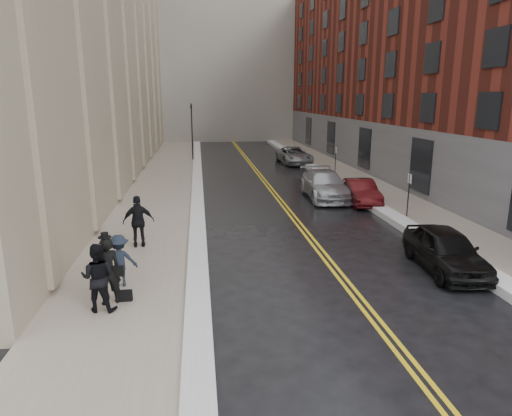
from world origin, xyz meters
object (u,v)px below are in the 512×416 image
object	(u,v)px
car_silver_near	(325,185)
pedestrian_main	(107,271)
car_black	(446,250)
pedestrian_c	(139,221)
pedestrian_a	(98,277)
pedestrian_b	(119,261)
car_maroon	(361,192)
car_silver_far	(294,155)

from	to	relation	value
car_silver_near	pedestrian_main	bearing A→B (deg)	-125.15
car_black	pedestrian_c	bearing A→B (deg)	166.65
pedestrian_main	pedestrian_a	bearing A→B (deg)	44.08
pedestrian_main	pedestrian_a	xyz separation A→B (m)	(-0.18, -0.39, -0.02)
pedestrian_a	pedestrian_b	xyz separation A→B (m)	(0.29, 1.62, -0.14)
pedestrian_a	pedestrian_c	bearing A→B (deg)	-85.38
car_black	car_maroon	world-z (taller)	car_black
car_maroon	car_silver_near	xyz separation A→B (m)	(-1.60, 1.64, 0.12)
car_silver_far	car_maroon	bearing A→B (deg)	-90.90
pedestrian_main	pedestrian_a	size ratio (longest dim) A/B	1.02
car_maroon	pedestrian_main	xyz separation A→B (m)	(-11.46, -11.59, 0.45)
pedestrian_b	pedestrian_c	world-z (taller)	pedestrian_c
car_silver_far	car_black	bearing A→B (deg)	-92.92
car_silver_near	car_silver_far	xyz separation A→B (m)	(1.13, 14.05, -0.05)
pedestrian_c	pedestrian_a	bearing A→B (deg)	77.88
pedestrian_main	pedestrian_b	xyz separation A→B (m)	(0.11, 1.23, -0.16)
car_silver_far	pedestrian_c	xyz separation A→B (m)	(-10.75, -22.26, 0.41)
car_maroon	pedestrian_main	bearing A→B (deg)	-130.55
car_maroon	pedestrian_b	xyz separation A→B (m)	(-11.34, -10.35, 0.29)
car_silver_near	pedestrian_c	size ratio (longest dim) A/B	2.72
car_silver_near	pedestrian_b	size ratio (longest dim) A/B	3.37
car_black	pedestrian_a	bearing A→B (deg)	-165.28
car_maroon	pedestrian_b	distance (m)	15.36
car_silver_near	pedestrian_main	size ratio (longest dim) A/B	2.82
pedestrian_a	pedestrian_c	xyz separation A→B (m)	(0.41, 5.41, 0.06)
car_silver_near	pedestrian_c	bearing A→B (deg)	-137.97
car_silver_far	pedestrian_main	xyz separation A→B (m)	(-10.98, -27.27, 0.38)
car_silver_near	pedestrian_main	xyz separation A→B (m)	(-9.86, -13.22, 0.33)
car_black	car_silver_near	bearing A→B (deg)	99.53
car_silver_near	pedestrian_main	distance (m)	16.50
car_black	car_maroon	bearing A→B (deg)	91.19
car_maroon	pedestrian_main	size ratio (longest dim) A/B	2.10
car_maroon	car_black	bearing A→B (deg)	-89.34
car_silver_far	pedestrian_b	size ratio (longest dim) A/B	3.27
pedestrian_c	car_silver_far	bearing A→B (deg)	-123.52
car_silver_near	car_silver_far	distance (m)	14.09
car_silver_near	car_maroon	bearing A→B (deg)	-44.14
pedestrian_a	pedestrian_c	size ratio (longest dim) A/B	0.94
car_maroon	pedestrian_b	bearing A→B (deg)	-133.48
car_silver_far	pedestrian_a	world-z (taller)	pedestrian_a
car_silver_near	pedestrian_main	world-z (taller)	pedestrian_main
car_silver_near	pedestrian_a	xyz separation A→B (m)	(-10.03, -13.62, 0.30)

